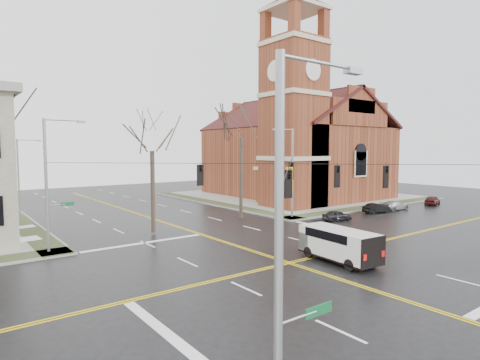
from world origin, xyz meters
TOP-DOWN VIEW (x-y plane):
  - ground at (0.00, 0.00)m, footprint 120.00×120.00m
  - sidewalks at (0.00, 0.00)m, footprint 80.00×80.00m
  - road_markings at (0.00, 0.00)m, footprint 100.00×100.00m
  - church at (24.76, 24.78)m, footprint 24.28×27.48m
  - signal_pole_ne at (11.32, 11.50)m, footprint 2.75×0.22m
  - signal_pole_nw at (-11.32, 11.50)m, footprint 2.75×0.22m
  - signal_pole_sw at (-11.32, -11.50)m, footprint 2.75×0.22m
  - span_wires at (0.00, 0.00)m, footprint 23.02×23.02m
  - traffic_signals at (-0.00, -0.67)m, footprint 8.21×8.26m
  - streetlight_north_a at (-10.65, 28.00)m, footprint 2.30×0.20m
  - cargo_van at (2.72, -1.44)m, footprint 2.52×5.56m
  - parked_car_a at (14.09, 7.79)m, footprint 3.27×1.90m
  - parked_car_b at (21.46, 8.31)m, footprint 3.44×1.74m
  - parked_car_c at (25.01, 8.29)m, footprint 3.84×1.89m
  - parked_car_d at (32.76, 7.86)m, footprint 3.75×2.34m
  - tree_nw_near at (-3.14, 12.95)m, footprint 4.00×4.00m
  - tree_ne at (7.00, 14.20)m, footprint 4.00×4.00m

SIDE VIEW (x-z plane):
  - ground at x=0.00m, z-range 0.00..0.00m
  - road_markings at x=0.00m, z-range 0.00..0.01m
  - sidewalks at x=0.00m, z-range -0.01..0.16m
  - parked_car_a at x=14.09m, z-range 0.00..1.05m
  - parked_car_c at x=25.01m, z-range 0.00..1.07m
  - parked_car_b at x=21.46m, z-range 0.00..1.08m
  - parked_car_d at x=32.76m, z-range 0.00..1.19m
  - cargo_van at x=2.72m, z-range 0.19..2.24m
  - streetlight_north_a at x=-10.65m, z-range 0.47..8.47m
  - signal_pole_ne at x=11.32m, z-range 0.45..9.45m
  - signal_pole_nw at x=-11.32m, z-range 0.45..9.45m
  - signal_pole_sw at x=-11.32m, z-range 0.45..9.45m
  - traffic_signals at x=0.00m, z-range 4.80..6.10m
  - span_wires at x=0.00m, z-range 6.18..6.22m
  - tree_nw_near at x=-3.14m, z-range 2.30..12.49m
  - church at x=24.76m, z-range -5.32..22.18m
  - tree_ne at x=7.00m, z-range 2.70..14.79m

